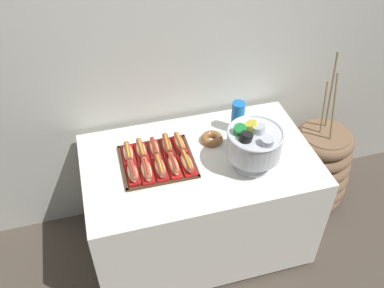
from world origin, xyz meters
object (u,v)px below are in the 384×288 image
at_px(hot_dog_1, 146,170).
at_px(hot_dog_3, 174,165).
at_px(serving_tray, 157,162).
at_px(hot_dog_9, 180,144).
at_px(hot_dog_5, 128,153).
at_px(cup_stack, 238,117).
at_px(hot_dog_8, 167,145).
at_px(punch_bowl, 254,143).
at_px(hot_dog_4, 187,163).
at_px(floor_vase, 317,167).
at_px(hot_dog_7, 154,148).
at_px(hot_dog_0, 133,173).
at_px(donut, 212,139).
at_px(hot_dog_2, 160,168).
at_px(buffet_table, 199,201).
at_px(hot_dog_6, 141,150).

distance_m(hot_dog_1, hot_dog_3, 0.15).
height_order(serving_tray, hot_dog_9, hot_dog_9).
bearing_deg(hot_dog_5, cup_stack, 5.68).
relative_size(hot_dog_5, hot_dog_8, 0.99).
relative_size(hot_dog_3, punch_bowl, 0.58).
relative_size(hot_dog_1, cup_stack, 0.90).
height_order(serving_tray, hot_dog_4, hot_dog_4).
bearing_deg(floor_vase, cup_stack, 177.57).
bearing_deg(hot_dog_7, hot_dog_0, -132.68).
distance_m(floor_vase, hot_dog_1, 1.34).
xyz_separation_m(hot_dog_1, hot_dog_7, (0.08, 0.16, 0.00)).
bearing_deg(hot_dog_7, cup_stack, 7.40).
bearing_deg(hot_dog_8, hot_dog_1, -132.68).
bearing_deg(hot_dog_9, donut, 2.97).
distance_m(serving_tray, hot_dog_4, 0.17).
xyz_separation_m(hot_dog_0, hot_dog_5, (0.00, 0.16, -0.00)).
height_order(hot_dog_2, hot_dog_4, hot_dog_2).
bearing_deg(hot_dog_1, punch_bowl, -8.02).
relative_size(hot_dog_0, donut, 1.21).
height_order(hot_dog_7, cup_stack, cup_stack).
bearing_deg(hot_dog_5, hot_dog_9, -0.41).
height_order(buffet_table, hot_dog_9, hot_dog_9).
bearing_deg(hot_dog_2, hot_dog_8, 65.15).
bearing_deg(hot_dog_1, serving_tray, 47.32).
distance_m(serving_tray, hot_dog_8, 0.12).
distance_m(cup_stack, donut, 0.20).
height_order(punch_bowl, cup_stack, punch_bowl).
distance_m(hot_dog_2, hot_dog_6, 0.18).
height_order(serving_tray, hot_dog_1, hot_dog_1).
relative_size(floor_vase, hot_dog_1, 6.64).
bearing_deg(hot_dog_8, punch_bowl, -30.06).
relative_size(hot_dog_6, hot_dog_8, 0.94).
bearing_deg(serving_tray, hot_dog_9, 28.40).
bearing_deg(cup_stack, floor_vase, -2.43).
height_order(hot_dog_5, punch_bowl, punch_bowl).
distance_m(hot_dog_4, hot_dog_9, 0.17).
xyz_separation_m(hot_dog_7, cup_stack, (0.53, 0.07, 0.07)).
relative_size(serving_tray, hot_dog_1, 2.25).
height_order(floor_vase, hot_dog_6, floor_vase).
relative_size(hot_dog_3, hot_dog_6, 1.10).
xyz_separation_m(hot_dog_1, hot_dog_6, (0.00, 0.16, 0.00)).
bearing_deg(floor_vase, serving_tray, -173.88).
bearing_deg(buffet_table, donut, 47.99).
distance_m(hot_dog_3, donut, 0.33).
height_order(hot_dog_4, hot_dog_5, hot_dog_4).
bearing_deg(hot_dog_8, serving_tray, -132.68).
bearing_deg(hot_dog_6, hot_dog_0, -114.85).
bearing_deg(hot_dog_9, punch_bowl, -35.07).
xyz_separation_m(floor_vase, hot_dog_6, (-1.23, -0.04, 0.50)).
bearing_deg(serving_tray, hot_dog_5, 150.78).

